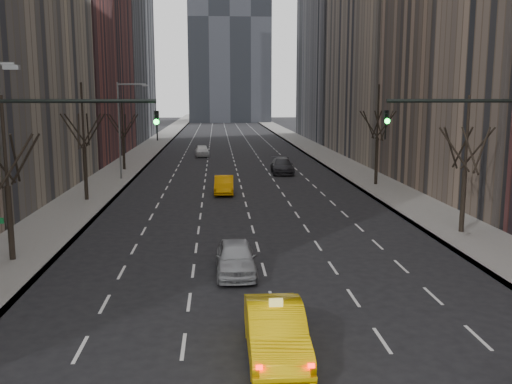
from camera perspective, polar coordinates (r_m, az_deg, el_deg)
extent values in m
cube|color=slate|center=(80.34, -11.21, 3.84)|extent=(4.50, 320.00, 0.15)
cube|color=slate|center=(80.98, 6.29, 4.01)|extent=(4.50, 320.00, 0.15)
cylinder|color=black|center=(29.67, -23.37, -2.87)|extent=(0.28, 0.28, 3.57)
cylinder|color=black|center=(29.12, -23.88, 4.67)|extent=(0.16, 0.16, 4.25)
cylinder|color=black|center=(29.95, -22.95, 3.12)|extent=(0.42, 1.80, 2.52)
cylinder|color=black|center=(29.22, -22.08, 3.03)|extent=(1.74, 0.72, 2.52)
cylinder|color=black|center=(28.47, -22.88, 2.83)|extent=(1.46, 1.25, 2.52)
cylinder|color=black|center=(44.80, -16.68, 1.79)|extent=(0.28, 0.28, 3.99)
cylinder|color=black|center=(44.45, -16.96, 7.38)|extent=(0.16, 0.16, 4.75)
cylinder|color=black|center=(45.29, -16.46, 5.99)|extent=(0.42, 1.80, 2.52)
cylinder|color=black|center=(44.62, -15.78, 5.97)|extent=(1.74, 0.72, 2.52)
cylinder|color=black|center=(43.82, -16.20, 5.89)|extent=(1.46, 1.25, 2.52)
cylinder|color=black|center=(43.71, -17.32, 5.83)|extent=(0.42, 1.80, 2.52)
cylinder|color=black|center=(44.40, -17.99, 5.84)|extent=(1.74, 0.72, 2.52)
cylinder|color=black|center=(45.19, -17.55, 5.93)|extent=(1.46, 1.25, 2.52)
cylinder|color=black|center=(62.41, -13.08, 3.77)|extent=(0.28, 0.28, 3.36)
cylinder|color=black|center=(62.15, -13.21, 7.15)|extent=(0.16, 0.16, 4.00)
cylinder|color=black|center=(63.00, -12.93, 6.49)|extent=(0.42, 1.80, 2.52)
cylinder|color=black|center=(62.35, -12.41, 6.47)|extent=(1.74, 0.72, 2.52)
cylinder|color=black|center=(61.54, -12.66, 6.43)|extent=(1.46, 1.25, 2.52)
cylinder|color=black|center=(61.38, -13.45, 6.39)|extent=(0.42, 1.80, 2.52)
cylinder|color=black|center=(62.03, -13.97, 6.40)|extent=(1.74, 0.72, 2.52)
cylinder|color=black|center=(62.84, -13.70, 6.45)|extent=(1.46, 1.25, 2.52)
cylinder|color=black|center=(34.87, 19.98, -0.88)|extent=(0.28, 0.28, 3.57)
cylinder|color=black|center=(34.41, 20.36, 5.54)|extent=(0.16, 0.16, 4.25)
cylinder|color=black|center=(35.31, 19.94, 4.19)|extent=(0.42, 1.80, 2.52)
cylinder|color=black|center=(35.08, 21.29, 4.08)|extent=(1.74, 0.72, 2.52)
cylinder|color=black|center=(34.25, 21.66, 3.93)|extent=(1.46, 1.25, 2.52)
cylinder|color=black|center=(33.64, 20.63, 3.91)|extent=(0.42, 1.80, 2.52)
cylinder|color=black|center=(33.88, 19.22, 4.02)|extent=(1.74, 0.72, 2.52)
cylinder|color=black|center=(34.72, 18.91, 4.16)|extent=(1.46, 1.25, 2.52)
cylinder|color=black|center=(51.62, 11.95, 2.98)|extent=(0.28, 0.28, 3.99)
cylinder|color=black|center=(51.31, 12.12, 7.83)|extent=(0.16, 0.16, 4.75)
cylinder|color=black|center=(52.21, 11.98, 6.61)|extent=(0.42, 1.80, 2.52)
cylinder|color=black|center=(51.86, 12.85, 6.56)|extent=(1.74, 0.72, 2.52)
cylinder|color=black|center=(51.01, 12.96, 6.50)|extent=(1.46, 1.25, 2.52)
cylinder|color=black|center=(50.50, 12.18, 6.50)|extent=(0.42, 1.80, 2.52)
cylinder|color=black|center=(50.85, 11.29, 6.55)|extent=(1.74, 0.72, 2.52)
cylinder|color=black|center=(51.71, 11.20, 6.60)|extent=(1.46, 1.25, 2.52)
cylinder|color=black|center=(22.00, -18.49, 8.62)|extent=(6.50, 0.14, 0.14)
imported|color=black|center=(21.45, -9.88, 6.55)|extent=(0.18, 0.22, 1.10)
sphere|color=#0CFF33|center=(21.27, -9.94, 6.93)|extent=(0.20, 0.20, 0.20)
cylinder|color=black|center=(23.40, 20.66, 8.53)|extent=(6.50, 0.14, 0.14)
imported|color=black|center=(22.28, 12.85, 6.56)|extent=(0.18, 0.22, 1.10)
sphere|color=#0CFF33|center=(22.10, 13.00, 6.92)|extent=(0.20, 0.20, 0.20)
cube|color=slate|center=(20.42, -23.26, 11.39)|extent=(0.50, 0.22, 0.15)
cylinder|color=slate|center=(55.17, -13.51, 5.95)|extent=(0.16, 0.16, 9.00)
cylinder|color=slate|center=(54.88, -12.33, 10.47)|extent=(2.60, 0.14, 0.14)
cube|color=slate|center=(54.72, -11.06, 10.42)|extent=(0.50, 0.22, 0.15)
imported|color=yellow|center=(17.94, 1.99, -13.79)|extent=(1.75, 5.00, 1.65)
imported|color=#93959A|center=(25.78, -2.03, -6.58)|extent=(1.80, 4.43, 1.51)
imported|color=orange|center=(46.65, -3.22, 0.73)|extent=(1.64, 4.46, 1.46)
imported|color=#2B2B2F|center=(58.80, 2.63, 2.63)|extent=(2.32, 5.42, 1.56)
imported|color=white|center=(75.47, -5.42, 4.14)|extent=(2.07, 4.58, 1.52)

